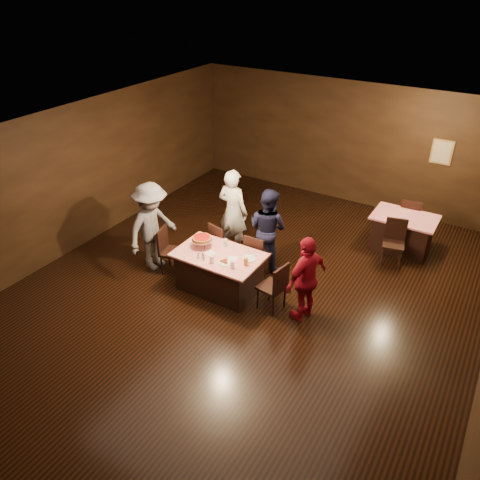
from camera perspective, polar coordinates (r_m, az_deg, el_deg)
name	(u,v)px	position (r m, az deg, el deg)	size (l,w,h in m)	color
room	(242,193)	(7.55, 0.30, 5.69)	(10.00, 10.04, 3.02)	black
main_table	(219,272)	(8.72, -2.54, -3.86)	(1.60, 1.00, 0.77)	red
back_table	(402,232)	(10.53, 19.15, 0.87)	(1.30, 0.90, 0.77)	red
chair_far_left	(223,244)	(9.38, -2.06, -0.46)	(0.42, 0.42, 0.95)	black
chair_far_right	(258,255)	(9.03, 2.20, -1.83)	(0.42, 0.42, 0.95)	black
chair_end_left	(172,251)	(9.24, -8.25, -1.35)	(0.42, 0.42, 0.95)	black
chair_end_right	(272,286)	(8.22, 3.89, -5.61)	(0.42, 0.42, 0.95)	black
chair_back_near	(394,243)	(9.88, 18.22, -0.40)	(0.42, 0.42, 0.95)	black
chair_back_far	(410,217)	(11.02, 20.01, 2.60)	(0.42, 0.42, 0.95)	black
diner_white_jacket	(233,212)	(9.64, -0.86, 3.47)	(0.67, 0.44, 1.84)	white
diner_navy_hoodie	(268,229)	(9.18, 3.39, 1.40)	(0.82, 0.64, 1.69)	black
diner_grey_knit	(152,227)	(9.25, -10.65, 1.60)	(1.18, 0.68, 1.82)	slate
diner_red_shirt	(306,279)	(7.90, 8.10, -4.71)	(0.93, 0.39, 1.59)	maroon
pizza_stand	(202,239)	(8.65, -4.65, 0.18)	(0.38, 0.38, 0.22)	black
plate_with_slice	(225,262)	(8.25, -1.85, -2.65)	(0.25, 0.25, 0.06)	white
plate_empty	(249,259)	(8.37, 1.11, -2.27)	(0.25, 0.25, 0.01)	white
glass_front_left	(212,259)	(8.24, -3.47, -2.38)	(0.08, 0.08, 0.14)	silver
glass_front_right	(232,265)	(8.09, -0.93, -3.02)	(0.08, 0.08, 0.14)	silver
glass_amber	(246,262)	(8.17, 0.71, -2.66)	(0.08, 0.08, 0.14)	#BF7F26
glass_back	(225,243)	(8.71, -1.79, -0.35)	(0.08, 0.08, 0.14)	silver
condiments	(202,256)	(8.38, -4.70, -1.99)	(0.17, 0.10, 0.09)	silver
napkin_center	(233,259)	(8.37, -0.89, -2.29)	(0.16, 0.16, 0.01)	white
napkin_left	(210,253)	(8.55, -3.62, -1.59)	(0.16, 0.16, 0.01)	white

